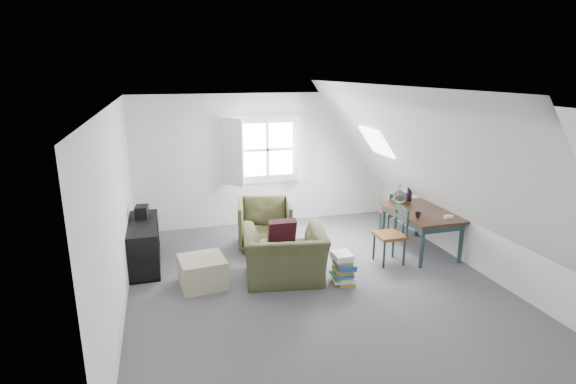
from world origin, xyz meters
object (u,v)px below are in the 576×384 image
object	(u,v)px
dining_chair_far	(393,212)
magazine_stack	(343,268)
dining_table	(421,216)
dining_chair_near	(392,234)
ottoman	(203,272)
armchair_far	(265,246)
armchair_near	(285,279)
media_shelf	(144,247)

from	to	relation	value
dining_chair_far	magazine_stack	size ratio (longest dim) A/B	1.84
dining_table	dining_chair_near	distance (m)	0.76
dining_chair_near	magazine_stack	distance (m)	1.12
dining_chair_far	magazine_stack	xyz separation A→B (m)	(-1.62, -1.56, -0.20)
ottoman	dining_chair_near	size ratio (longest dim) A/B	0.68
armchair_far	ottoman	bearing A→B (deg)	-123.26
armchair_near	dining_table	xyz separation A→B (m)	(2.44, 0.43, 0.60)
dining_chair_far	media_shelf	xyz separation A→B (m)	(-4.32, -0.20, -0.11)
armchair_far	magazine_stack	world-z (taller)	magazine_stack
dining_table	dining_chair_near	world-z (taller)	dining_chair_near
dining_chair_far	media_shelf	world-z (taller)	dining_chair_far
magazine_stack	armchair_near	bearing A→B (deg)	156.66
dining_table	magazine_stack	distance (m)	1.88
ottoman	media_shelf	distance (m)	1.20
dining_table	dining_chair_near	bearing A→B (deg)	-158.02
armchair_near	dining_chair_far	size ratio (longest dim) A/B	1.41
armchair_near	armchair_far	distance (m)	1.29
dining_table	media_shelf	xyz separation A→B (m)	(-4.37, 0.60, -0.29)
armchair_far	dining_chair_near	world-z (taller)	dining_chair_near
armchair_far	magazine_stack	bearing A→B (deg)	-53.38
ottoman	magazine_stack	xyz separation A→B (m)	(1.91, -0.47, 0.02)
magazine_stack	dining_chair_far	bearing A→B (deg)	43.82
armchair_near	dining_table	size ratio (longest dim) A/B	0.82
dining_table	magazine_stack	size ratio (longest dim) A/B	3.15
media_shelf	magazine_stack	size ratio (longest dim) A/B	3.04
dining_table	media_shelf	distance (m)	4.42
ottoman	dining_chair_near	bearing A→B (deg)	-0.24
dining_table	ottoman	bearing A→B (deg)	-177.37
armchair_far	media_shelf	bearing A→B (deg)	-160.36
ottoman	media_shelf	bearing A→B (deg)	131.59
armchair_far	ottoman	world-z (taller)	armchair_far
armchair_far	dining_table	size ratio (longest dim) A/B	0.65
armchair_near	media_shelf	xyz separation A→B (m)	(-1.94, 1.03, 0.31)
armchair_near	dining_chair_far	xyz separation A→B (m)	(2.39, 1.23, 0.42)
armchair_near	dining_table	bearing A→B (deg)	-160.34
media_shelf	ottoman	bearing A→B (deg)	-51.61
dining_chair_near	media_shelf	world-z (taller)	dining_chair_near
armchair_near	armchair_far	bearing A→B (deg)	-81.16
armchair_far	media_shelf	distance (m)	2.00
dining_chair_near	magazine_stack	xyz separation A→B (m)	(-0.99, -0.45, -0.24)
dining_chair_far	magazine_stack	world-z (taller)	dining_chair_far
armchair_near	magazine_stack	distance (m)	0.86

